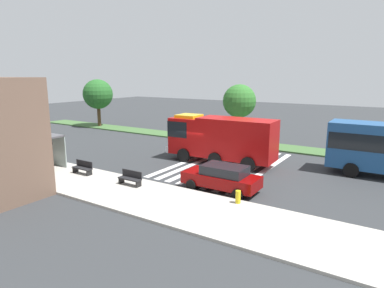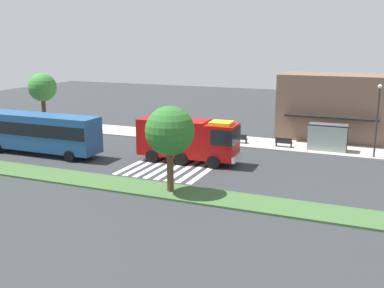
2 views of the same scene
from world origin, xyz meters
name	(u,v)px [view 1 (image 1 of 2)]	position (x,y,z in m)	size (l,w,h in m)	color
ground_plane	(197,160)	(0.00, 0.00, 0.00)	(120.00, 120.00, 0.00)	#2D3033
sidewalk	(118,190)	(0.00, 8.98, 0.07)	(60.00, 4.70, 0.14)	#ADA89E
median_strip	(238,143)	(0.00, -8.13, 0.07)	(60.00, 3.00, 0.14)	#3D6033
crosswalk	(226,165)	(-2.72, 0.00, 0.01)	(6.75, 11.93, 0.01)	silver
fire_truck	(218,137)	(-1.83, -0.25, 2.07)	(8.82, 3.01, 3.70)	#A50C0C
parked_car_west	(222,177)	(-5.17, 5.43, 0.83)	(4.68, 2.13, 1.58)	#720505
bus_stop_shelter	(46,143)	(8.39, 7.95, 1.89)	(3.50, 1.40, 2.46)	#4C4C51
bench_near_shelter	(83,167)	(4.39, 7.97, 0.59)	(1.60, 0.50, 0.90)	black
bench_west_of_shelter	(130,178)	(-0.07, 7.97, 0.59)	(1.60, 0.50, 0.90)	black
street_lamp	(22,112)	(12.53, 7.23, 3.89)	(0.36, 0.36, 6.37)	#2D2D30
median_tree_far_west	(239,101)	(0.03, -8.13, 4.28)	(3.33, 3.33, 5.85)	#513823
median_tree_west	(98,94)	(20.56, -8.13, 4.36)	(3.91, 3.91, 6.21)	#47301E
fire_hydrant	(238,197)	(-7.03, 7.13, 0.49)	(0.28, 0.28, 0.70)	gold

